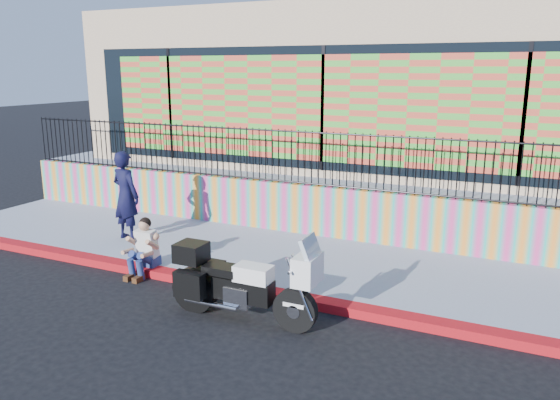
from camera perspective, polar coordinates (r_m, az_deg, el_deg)
The scene contains 10 objects.
ground at distance 9.58m, azimuth -4.71°, elevation -9.48°, with size 90.00×90.00×0.00m, color black.
red_curb at distance 9.55m, azimuth -4.72°, elevation -9.07°, with size 16.00×0.30×0.15m, color #A00B1E.
sidewalk at distance 10.91m, azimuth -0.41°, elevation -6.07°, with size 16.00×3.00×0.15m, color gray.
mural_wall at distance 12.13m, azimuth 2.84°, elevation -0.98°, with size 16.00×0.20×1.10m, color #E23B87.
metal_fence at distance 11.89m, azimuth 2.90°, elevation 4.39°, with size 15.80×0.04×1.20m, color black, non-canonical shape.
elevated_platform at distance 16.87m, azimuth 9.43°, elevation 2.73°, with size 16.00×10.00×1.25m, color gray.
storefront_building at distance 16.37m, azimuth 9.58°, elevation 11.65°, with size 14.00×8.06×4.00m.
police_motorcycle at distance 8.32m, azimuth -4.18°, elevation -8.49°, with size 2.39×0.79×1.49m.
police_officer at distance 12.07m, azimuth -15.81°, elevation 0.44°, with size 0.70×0.46×1.92m, color black.
seated_man at distance 10.38m, azimuth -14.22°, elevation -5.37°, with size 0.54×0.71×1.06m.
Camera 1 is at (4.42, -7.63, 3.74)m, focal length 35.00 mm.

